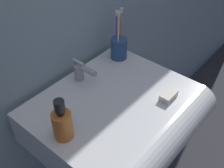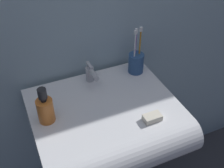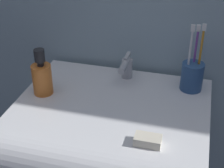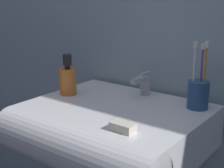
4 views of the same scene
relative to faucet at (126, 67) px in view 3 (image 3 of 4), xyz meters
The scene contains 5 objects.
sink_basin 0.24m from the faucet, 91.88° to the right, with size 0.58×0.51×0.14m.
faucet is the anchor object (origin of this frame).
toothbrush_cup 0.22m from the faucet, ahead, with size 0.07×0.07×0.22m.
soap_bottle 0.28m from the faucet, 147.36° to the right, with size 0.06×0.06×0.15m.
bar_soap 0.34m from the faucet, 67.49° to the right, with size 0.07×0.04×0.02m, color silver.
Camera 3 is at (0.22, -0.83, 1.44)m, focal length 55.00 mm.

